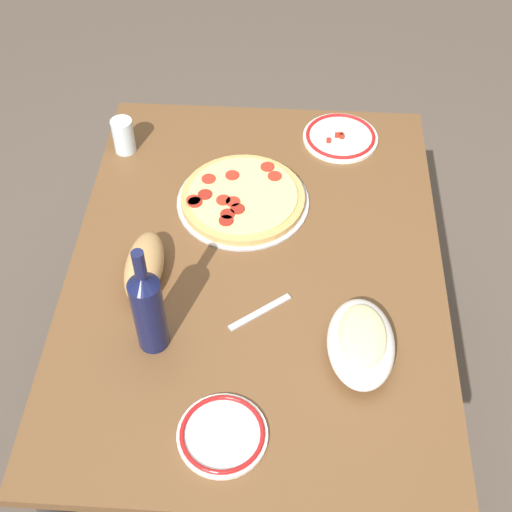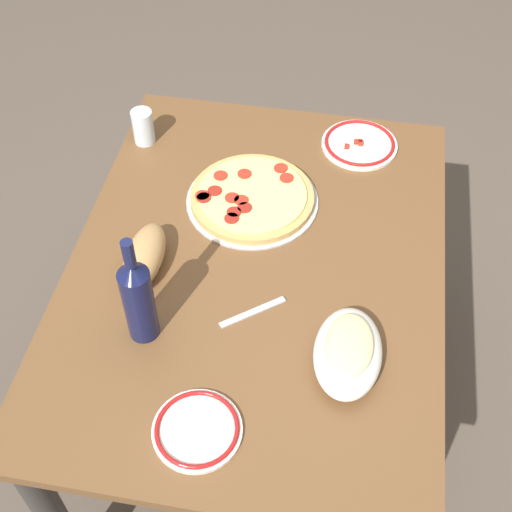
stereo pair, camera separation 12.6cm
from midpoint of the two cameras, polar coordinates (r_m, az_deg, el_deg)
name	(u,v)px [view 2 (the right image)]	position (r m, az deg, el deg)	size (l,w,h in m)	color
ground_plane	(256,410)	(2.35, 1.58, -12.59)	(8.00, 8.00, 0.00)	brown
dining_table	(256,294)	(1.82, 1.99, -3.24)	(1.25, 0.92, 0.75)	brown
pepperoni_pizza	(252,198)	(1.86, 1.61, 4.73)	(0.36, 0.36, 0.03)	#B7B7BC
baked_pasta_dish	(348,351)	(1.54, 9.90, -7.80)	(0.24, 0.15, 0.08)	white
wine_bottle	(138,298)	(1.51, -7.30, -3.57)	(0.07, 0.07, 0.31)	#141942
water_glass	(143,127)	(2.04, -7.47, 10.39)	(0.06, 0.06, 0.10)	silver
side_plate_near	(359,144)	(2.07, 10.23, 8.97)	(0.22, 0.22, 0.02)	white
side_plate_far	(197,430)	(1.47, -2.32, -14.15)	(0.19, 0.19, 0.02)	white
bread_loaf	(144,257)	(1.70, -7.04, -0.17)	(0.22, 0.09, 0.08)	tan
fork_right	(253,312)	(1.63, 1.96, -4.73)	(0.17, 0.02, 0.01)	#B7B7BC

